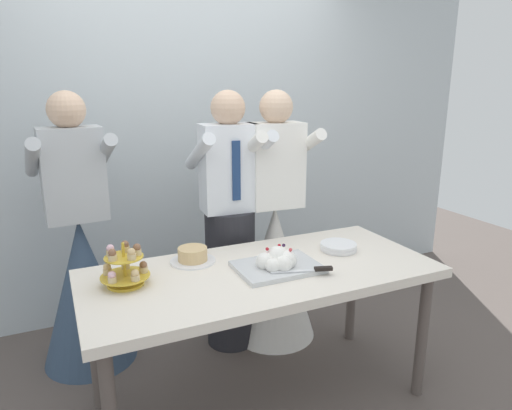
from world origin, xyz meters
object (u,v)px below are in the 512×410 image
object	(u,v)px
round_cake	(193,256)
person_groom	(230,236)
main_cake_tray	(278,262)
person_bride	(274,255)
person_guest	(83,273)
cupcake_stand	(125,268)
plate_stack	(338,247)
dessert_table	(262,283)

from	to	relation	value
round_cake	person_groom	size ratio (longest dim) A/B	0.14
main_cake_tray	round_cake	xyz separation A→B (m)	(-0.36, 0.28, -0.01)
person_bride	person_guest	xyz separation A→B (m)	(-1.19, 0.22, 0.00)
cupcake_stand	main_cake_tray	size ratio (longest dim) A/B	0.54
plate_stack	person_bride	size ratio (longest dim) A/B	0.13
cupcake_stand	person_bride	world-z (taller)	person_bride
person_groom	person_guest	bearing A→B (deg)	168.35
round_cake	person_bride	world-z (taller)	person_bride
person_groom	person_guest	world-z (taller)	same
main_cake_tray	cupcake_stand	bearing A→B (deg)	169.41
cupcake_stand	person_guest	world-z (taller)	person_guest
cupcake_stand	round_cake	distance (m)	0.40
person_bride	person_guest	bearing A→B (deg)	169.70
person_groom	dessert_table	bearing A→B (deg)	-96.56
dessert_table	person_guest	distance (m)	1.15
round_cake	dessert_table	bearing A→B (deg)	-39.86
main_cake_tray	round_cake	world-z (taller)	main_cake_tray
main_cake_tray	dessert_table	bearing A→B (deg)	152.00
dessert_table	cupcake_stand	xyz separation A→B (m)	(-0.66, 0.10, 0.16)
cupcake_stand	plate_stack	size ratio (longest dim) A/B	1.09
person_groom	person_guest	distance (m)	0.92
person_bride	person_guest	world-z (taller)	same
cupcake_stand	main_cake_tray	xyz separation A→B (m)	(0.74, -0.14, -0.05)
round_cake	person_groom	distance (m)	0.53
cupcake_stand	plate_stack	bearing A→B (deg)	-1.63
main_cake_tray	plate_stack	xyz separation A→B (m)	(0.44, 0.10, -0.02)
person_groom	plate_stack	bearing A→B (deg)	-51.87
cupcake_stand	plate_stack	distance (m)	1.18
dessert_table	person_guest	xyz separation A→B (m)	(-0.81, 0.81, -0.12)
cupcake_stand	person_groom	world-z (taller)	person_groom
person_bride	person_groom	bearing A→B (deg)	173.70
cupcake_stand	person_guest	distance (m)	0.78
person_bride	main_cake_tray	bearing A→B (deg)	-115.67
round_cake	person_groom	bearing A→B (deg)	46.63
main_cake_tray	person_bride	distance (m)	0.74
cupcake_stand	main_cake_tray	bearing A→B (deg)	-10.59
dessert_table	round_cake	xyz separation A→B (m)	(-0.29, 0.24, 0.11)
cupcake_stand	person_bride	size ratio (longest dim) A/B	0.14
dessert_table	plate_stack	bearing A→B (deg)	7.27
person_guest	cupcake_stand	bearing A→B (deg)	-78.08
dessert_table	cupcake_stand	world-z (taller)	cupcake_stand
cupcake_stand	round_cake	size ratio (longest dim) A/B	0.96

